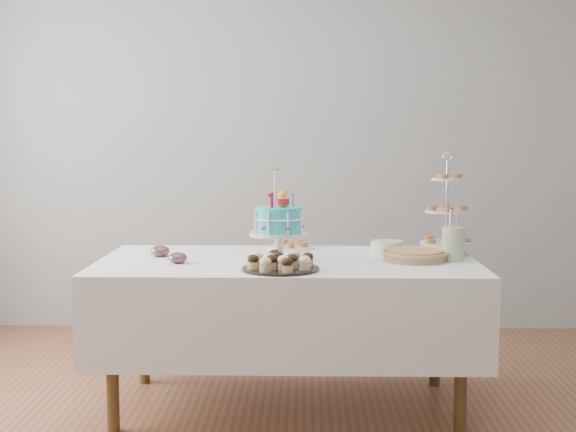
{
  "coord_description": "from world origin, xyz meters",
  "views": [
    {
      "loc": [
        0.09,
        -3.74,
        1.42
      ],
      "look_at": [
        0.0,
        0.3,
        0.99
      ],
      "focal_mm": 50.0,
      "sensor_mm": 36.0,
      "label": 1
    }
  ],
  "objects_px": {
    "birthday_cake": "(279,235)",
    "jam_bowl_b": "(160,251)",
    "cupcake_tray": "(281,262)",
    "tiered_stand": "(447,212)",
    "pie": "(414,255)",
    "pastry_plate": "(291,245)",
    "plate_stack": "(387,247)",
    "jam_bowl_a": "(178,258)",
    "utensil_pitcher": "(453,242)",
    "table": "(287,303)"
  },
  "relations": [
    {
      "from": "pastry_plate",
      "to": "utensil_pitcher",
      "type": "distance_m",
      "value": 0.93
    },
    {
      "from": "jam_bowl_b",
      "to": "pie",
      "type": "bearing_deg",
      "value": -4.66
    },
    {
      "from": "table",
      "to": "jam_bowl_b",
      "type": "distance_m",
      "value": 0.72
    },
    {
      "from": "cupcake_tray",
      "to": "tiered_stand",
      "type": "bearing_deg",
      "value": 30.76
    },
    {
      "from": "utensil_pitcher",
      "to": "pastry_plate",
      "type": "bearing_deg",
      "value": 138.11
    },
    {
      "from": "birthday_cake",
      "to": "plate_stack",
      "type": "relative_size",
      "value": 2.69
    },
    {
      "from": "pastry_plate",
      "to": "utensil_pitcher",
      "type": "bearing_deg",
      "value": -26.02
    },
    {
      "from": "birthday_cake",
      "to": "table",
      "type": "bearing_deg",
      "value": -13.26
    },
    {
      "from": "utensil_pitcher",
      "to": "jam_bowl_a",
      "type": "bearing_deg",
      "value": 169.04
    },
    {
      "from": "jam_bowl_a",
      "to": "plate_stack",
      "type": "bearing_deg",
      "value": 18.4
    },
    {
      "from": "plate_stack",
      "to": "table",
      "type": "bearing_deg",
      "value": -156.28
    },
    {
      "from": "cupcake_tray",
      "to": "tiered_stand",
      "type": "height_order",
      "value": "tiered_stand"
    },
    {
      "from": "tiered_stand",
      "to": "plate_stack",
      "type": "xyz_separation_m",
      "value": [
        -0.31,
        0.03,
        -0.19
      ]
    },
    {
      "from": "table",
      "to": "plate_stack",
      "type": "distance_m",
      "value": 0.63
    },
    {
      "from": "jam_bowl_a",
      "to": "pie",
      "type": "bearing_deg",
      "value": 5.3
    },
    {
      "from": "birthday_cake",
      "to": "jam_bowl_b",
      "type": "relative_size",
      "value": 4.61
    },
    {
      "from": "birthday_cake",
      "to": "jam_bowl_b",
      "type": "xyz_separation_m",
      "value": [
        -0.62,
        0.1,
        -0.1
      ]
    },
    {
      "from": "table",
      "to": "pie",
      "type": "distance_m",
      "value": 0.69
    },
    {
      "from": "table",
      "to": "pastry_plate",
      "type": "xyz_separation_m",
      "value": [
        0.01,
        0.4,
        0.24
      ]
    },
    {
      "from": "plate_stack",
      "to": "utensil_pitcher",
      "type": "bearing_deg",
      "value": -37.26
    },
    {
      "from": "jam_bowl_b",
      "to": "cupcake_tray",
      "type": "bearing_deg",
      "value": -32.07
    },
    {
      "from": "tiered_stand",
      "to": "plate_stack",
      "type": "relative_size",
      "value": 3.17
    },
    {
      "from": "jam_bowl_a",
      "to": "utensil_pitcher",
      "type": "distance_m",
      "value": 1.39
    },
    {
      "from": "pie",
      "to": "utensil_pitcher",
      "type": "relative_size",
      "value": 1.29
    },
    {
      "from": "pastry_plate",
      "to": "jam_bowl_a",
      "type": "distance_m",
      "value": 0.76
    },
    {
      "from": "pastry_plate",
      "to": "jam_bowl_a",
      "type": "xyz_separation_m",
      "value": [
        -0.55,
        -0.52,
        0.01
      ]
    },
    {
      "from": "plate_stack",
      "to": "jam_bowl_b",
      "type": "bearing_deg",
      "value": -173.36
    },
    {
      "from": "tiered_stand",
      "to": "pastry_plate",
      "type": "height_order",
      "value": "tiered_stand"
    },
    {
      "from": "utensil_pitcher",
      "to": "jam_bowl_b",
      "type": "bearing_deg",
      "value": 160.41
    },
    {
      "from": "pie",
      "to": "pastry_plate",
      "type": "distance_m",
      "value": 0.76
    },
    {
      "from": "table",
      "to": "jam_bowl_a",
      "type": "xyz_separation_m",
      "value": [
        -0.54,
        -0.12,
        0.25
      ]
    },
    {
      "from": "pastry_plate",
      "to": "tiered_stand",
      "type": "bearing_deg",
      "value": -13.2
    },
    {
      "from": "jam_bowl_b",
      "to": "utensil_pitcher",
      "type": "xyz_separation_m",
      "value": [
        1.51,
        -0.1,
        0.06
      ]
    },
    {
      "from": "cupcake_tray",
      "to": "plate_stack",
      "type": "xyz_separation_m",
      "value": [
        0.55,
        0.54,
        -0.01
      ]
    },
    {
      "from": "birthday_cake",
      "to": "tiered_stand",
      "type": "height_order",
      "value": "tiered_stand"
    },
    {
      "from": "plate_stack",
      "to": "pastry_plate",
      "type": "bearing_deg",
      "value": 162.04
    },
    {
      "from": "pie",
      "to": "jam_bowl_b",
      "type": "relative_size",
      "value": 3.34
    },
    {
      "from": "pastry_plate",
      "to": "plate_stack",
      "type": "bearing_deg",
      "value": -17.96
    },
    {
      "from": "birthday_cake",
      "to": "jam_bowl_a",
      "type": "distance_m",
      "value": 0.52
    },
    {
      "from": "pie",
      "to": "plate_stack",
      "type": "xyz_separation_m",
      "value": [
        -0.12,
        0.25,
        0.0
      ]
    },
    {
      "from": "tiered_stand",
      "to": "jam_bowl_b",
      "type": "xyz_separation_m",
      "value": [
        -1.51,
        -0.11,
        -0.2
      ]
    },
    {
      "from": "cupcake_tray",
      "to": "birthday_cake",
      "type": "bearing_deg",
      "value": 93.46
    },
    {
      "from": "pastry_plate",
      "to": "utensil_pitcher",
      "type": "xyz_separation_m",
      "value": [
        0.83,
        -0.41,
        0.07
      ]
    },
    {
      "from": "jam_bowl_b",
      "to": "jam_bowl_a",
      "type": "bearing_deg",
      "value": -59.75
    },
    {
      "from": "table",
      "to": "cupcake_tray",
      "type": "relative_size",
      "value": 5.23
    },
    {
      "from": "jam_bowl_b",
      "to": "pastry_plate",
      "type": "bearing_deg",
      "value": 24.35
    },
    {
      "from": "cupcake_tray",
      "to": "jam_bowl_a",
      "type": "relative_size",
      "value": 3.91
    },
    {
      "from": "plate_stack",
      "to": "jam_bowl_a",
      "type": "xyz_separation_m",
      "value": [
        -1.07,
        -0.36,
        -0.01
      ]
    },
    {
      "from": "birthday_cake",
      "to": "jam_bowl_b",
      "type": "bearing_deg",
      "value": 148.1
    },
    {
      "from": "tiered_stand",
      "to": "plate_stack",
      "type": "distance_m",
      "value": 0.37
    }
  ]
}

